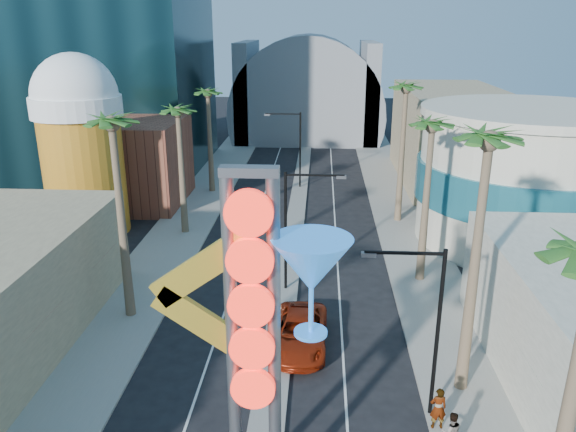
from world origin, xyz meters
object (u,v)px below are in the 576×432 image
object	(u,v)px
red_pickup	(300,332)
pedestrian_b	(451,432)
neon_sign	(277,324)
pedestrian_a	(438,408)

from	to	relation	value
red_pickup	pedestrian_b	bearing A→B (deg)	-48.85
neon_sign	red_pickup	world-z (taller)	neon_sign
neon_sign	red_pickup	bearing A→B (deg)	87.88
pedestrian_a	pedestrian_b	bearing A→B (deg)	95.73
neon_sign	pedestrian_b	size ratio (longest dim) A/B	7.11
red_pickup	pedestrian_a	distance (m)	8.77
pedestrian_a	pedestrian_b	size ratio (longest dim) A/B	1.11
neon_sign	pedestrian_b	xyz separation A→B (m)	(6.75, 2.74, -6.27)
neon_sign	pedestrian_a	xyz separation A→B (m)	(6.48, 4.06, -6.18)
red_pickup	pedestrian_a	size ratio (longest dim) A/B	3.11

